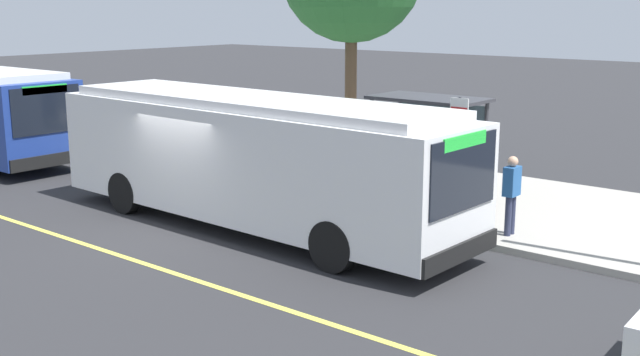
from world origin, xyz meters
TOP-DOWN VIEW (x-y plane):
  - ground_plane at (0.00, 0.00)m, footprint 120.00×120.00m
  - sidewalk_curb at (0.00, 6.00)m, footprint 44.00×6.40m
  - lane_stripe_center at (0.00, -2.20)m, footprint 36.00×0.14m
  - transit_bus_main at (1.16, 1.01)m, footprint 10.80×2.84m
  - bus_shelter at (2.54, 5.95)m, footprint 2.90×1.60m
  - waiting_bench at (2.47, 5.86)m, footprint 1.60×0.48m
  - route_sign_post at (4.71, 3.82)m, footprint 0.44×0.08m
  - pedestrian_commuter at (6.12, 3.63)m, footprint 0.24×0.40m

SIDE VIEW (x-z plane):
  - ground_plane at x=0.00m, z-range 0.00..0.00m
  - lane_stripe_center at x=0.00m, z-range 0.00..0.01m
  - sidewalk_curb at x=0.00m, z-range 0.00..0.15m
  - waiting_bench at x=2.47m, z-range 0.16..1.11m
  - pedestrian_commuter at x=6.12m, z-range 0.27..1.96m
  - transit_bus_main at x=1.16m, z-range 0.14..3.09m
  - bus_shelter at x=2.54m, z-range 0.68..3.16m
  - route_sign_post at x=4.71m, z-range 0.56..3.36m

